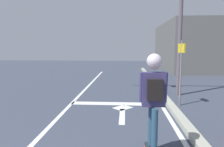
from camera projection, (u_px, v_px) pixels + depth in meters
lane_line_center at (69, 106)px, 7.14m from camera, size 0.12×20.00×0.01m
lane_line_curbside at (163, 108)px, 6.94m from camera, size 0.12×20.00×0.01m
stop_bar at (118, 104)px, 7.46m from camera, size 3.27×0.40×0.01m
lane_arrow_stem at (122, 116)px, 6.13m from camera, size 0.16×1.40×0.01m
lane_arrow_head at (123, 108)px, 6.97m from camera, size 0.71×0.71×0.01m
curb_strip at (171, 106)px, 6.92m from camera, size 0.24×24.00×0.14m
skater at (154, 90)px, 3.72m from camera, size 0.49×0.64×1.78m
traffic_signal_mast at (154, 1)px, 8.40m from camera, size 4.82×0.34×5.51m
street_sign_post at (181, 63)px, 7.08m from camera, size 0.13×0.44×2.18m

